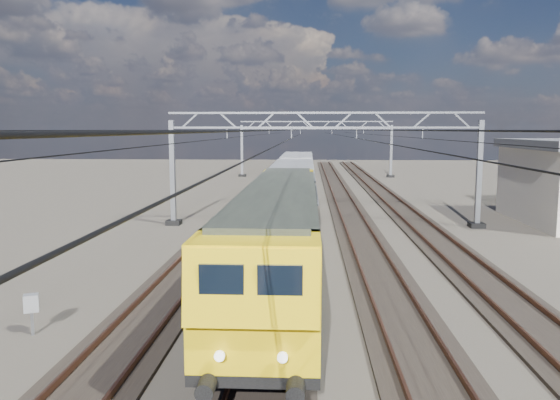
{
  "coord_description": "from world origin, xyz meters",
  "views": [
    {
      "loc": [
        -0.93,
        -29.89,
        6.02
      ],
      "look_at": [
        -2.4,
        -1.89,
        2.4
      ],
      "focal_mm": 35.0,
      "sensor_mm": 36.0,
      "label": 1
    }
  ],
  "objects_px": {
    "hopper_wagon_lead": "(293,185)",
    "trackside_cabinet": "(31,304)",
    "catenary_gantry_mid": "(324,164)",
    "catenary_gantry_far": "(316,146)",
    "locomotive": "(280,229)",
    "hopper_wagon_mid": "(297,170)"
  },
  "relations": [
    {
      "from": "hopper_wagon_mid",
      "to": "trackside_cabinet",
      "type": "xyz_separation_m",
      "value": [
        -7.03,
        -36.88,
        -1.29
      ]
    },
    {
      "from": "catenary_gantry_far",
      "to": "hopper_wagon_mid",
      "type": "relative_size",
      "value": 1.53
    },
    {
      "from": "hopper_wagon_lead",
      "to": "trackside_cabinet",
      "type": "distance_m",
      "value": 23.78
    },
    {
      "from": "catenary_gantry_mid",
      "to": "locomotive",
      "type": "height_order",
      "value": "catenary_gantry_mid"
    },
    {
      "from": "hopper_wagon_lead",
      "to": "trackside_cabinet",
      "type": "relative_size",
      "value": 10.5
    },
    {
      "from": "hopper_wagon_lead",
      "to": "trackside_cabinet",
      "type": "bearing_deg",
      "value": -107.21
    },
    {
      "from": "catenary_gantry_mid",
      "to": "catenary_gantry_far",
      "type": "height_order",
      "value": "same"
    },
    {
      "from": "catenary_gantry_far",
      "to": "locomotive",
      "type": "height_order",
      "value": "catenary_gantry_far"
    },
    {
      "from": "catenary_gantry_mid",
      "to": "hopper_wagon_lead",
      "type": "bearing_deg",
      "value": 117.6
    },
    {
      "from": "catenary_gantry_far",
      "to": "hopper_wagon_mid",
      "type": "height_order",
      "value": "catenary_gantry_far"
    },
    {
      "from": "catenary_gantry_far",
      "to": "hopper_wagon_lead",
      "type": "xyz_separation_m",
      "value": [
        -2.0,
        -32.17,
        -1.67
      ]
    },
    {
      "from": "catenary_gantry_mid",
      "to": "hopper_wagon_lead",
      "type": "xyz_separation_m",
      "value": [
        -2.0,
        3.83,
        -1.67
      ]
    },
    {
      "from": "locomotive",
      "to": "hopper_wagon_lead",
      "type": "relative_size",
      "value": 1.62
    },
    {
      "from": "catenary_gantry_mid",
      "to": "hopper_wagon_mid",
      "type": "distance_m",
      "value": 18.21
    },
    {
      "from": "catenary_gantry_far",
      "to": "hopper_wagon_lead",
      "type": "relative_size",
      "value": 1.53
    },
    {
      "from": "catenary_gantry_mid",
      "to": "catenary_gantry_far",
      "type": "bearing_deg",
      "value": 90.0
    },
    {
      "from": "locomotive",
      "to": "hopper_wagon_lead",
      "type": "height_order",
      "value": "locomotive"
    },
    {
      "from": "catenary_gantry_mid",
      "to": "hopper_wagon_lead",
      "type": "height_order",
      "value": "catenary_gantry_mid"
    },
    {
      "from": "hopper_wagon_mid",
      "to": "hopper_wagon_lead",
      "type": "bearing_deg",
      "value": -90.0
    },
    {
      "from": "trackside_cabinet",
      "to": "catenary_gantry_far",
      "type": "bearing_deg",
      "value": 55.92
    },
    {
      "from": "catenary_gantry_far",
      "to": "trackside_cabinet",
      "type": "distance_m",
      "value": 55.67
    },
    {
      "from": "catenary_gantry_far",
      "to": "locomotive",
      "type": "xyz_separation_m",
      "value": [
        -2.0,
        -49.87,
        -1.58
      ]
    }
  ]
}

